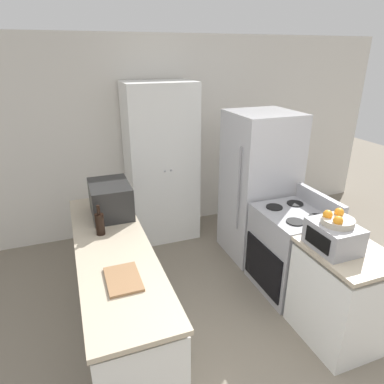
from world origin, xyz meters
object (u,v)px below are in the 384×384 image
stove (290,250)px  toaster_oven (333,236)px  pantry_cabinet (161,164)px  fruit_bowl (337,220)px  wine_bottle (100,224)px  microwave (111,199)px  refrigerator (259,186)px

stove → toaster_oven: 0.87m
pantry_cabinet → fruit_bowl: pantry_cabinet is taller
wine_bottle → stove: bearing=-7.3°
stove → microwave: microwave is taller
stove → fruit_bowl: (-0.13, -0.66, 0.70)m
microwave → wine_bottle: microwave is taller
pantry_cabinet → wine_bottle: size_ratio=7.41×
stove → toaster_oven: bearing=-101.5°
refrigerator → wine_bottle: bearing=-164.5°
fruit_bowl → pantry_cabinet: bearing=109.5°
microwave → refrigerator: bearing=4.8°
pantry_cabinet → microwave: (-0.79, -0.98, 0.02)m
pantry_cabinet → fruit_bowl: 2.40m
pantry_cabinet → microwave: 1.26m
toaster_oven → fruit_bowl: (0.01, 0.00, 0.15)m
stove → microwave: bearing=160.2°
pantry_cabinet → toaster_oven: 2.40m
wine_bottle → toaster_oven: size_ratio=0.71×
pantry_cabinet → refrigerator: 1.29m
pantry_cabinet → wine_bottle: bearing=-124.7°
stove → wine_bottle: size_ratio=3.78×
pantry_cabinet → stove: 1.94m
microwave → fruit_bowl: 2.05m
refrigerator → fruit_bowl: size_ratio=6.88×
toaster_oven → microwave: bearing=140.9°
stove → microwave: 1.92m
pantry_cabinet → microwave: size_ratio=4.03×
pantry_cabinet → toaster_oven: pantry_cabinet is taller
stove → fruit_bowl: bearing=-100.8°
pantry_cabinet → refrigerator: size_ratio=1.16×
stove → toaster_oven: size_ratio=2.70×
stove → toaster_oven: (-0.14, -0.67, 0.55)m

